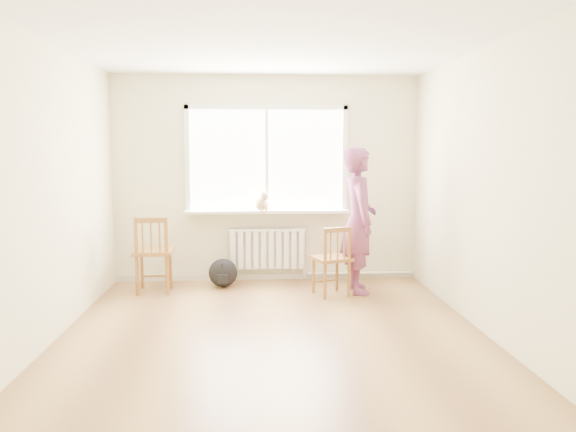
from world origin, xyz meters
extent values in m
plane|color=#A37843|center=(0.00, 0.00, 0.00)|extent=(4.50, 4.50, 0.00)
plane|color=white|center=(0.00, 0.00, 2.70)|extent=(4.50, 4.50, 0.00)
cube|color=beige|center=(0.00, 2.25, 1.35)|extent=(4.00, 0.01, 2.70)
cube|color=white|center=(0.00, 2.23, 1.60)|extent=(2.00, 0.02, 1.30)
cube|color=white|center=(0.00, 2.21, 2.28)|extent=(2.12, 0.05, 0.06)
cube|color=white|center=(-1.03, 2.21, 1.60)|extent=(0.06, 0.05, 1.42)
cube|color=white|center=(1.03, 2.21, 1.60)|extent=(0.06, 0.05, 1.42)
cube|color=white|center=(0.00, 2.21, 1.60)|extent=(0.04, 0.05, 1.30)
cube|color=white|center=(0.00, 2.14, 0.93)|extent=(2.15, 0.22, 0.04)
cube|color=white|center=(0.00, 2.20, 0.43)|extent=(1.00, 0.02, 0.55)
cube|color=white|center=(0.00, 2.15, 0.43)|extent=(1.00, 0.10, 0.51)
cube|color=white|center=(0.00, 2.15, 0.69)|extent=(1.00, 0.12, 0.03)
cylinder|color=silver|center=(1.25, 2.19, 0.08)|extent=(1.40, 0.04, 0.04)
cube|color=beige|center=(0.00, 2.23, 0.04)|extent=(4.00, 0.03, 0.08)
cube|color=brown|center=(-1.40, 1.67, 0.50)|extent=(0.48, 0.46, 0.04)
cylinder|color=brown|center=(-1.23, 1.85, 0.25)|extent=(0.04, 0.04, 0.50)
cylinder|color=brown|center=(-1.58, 1.84, 0.25)|extent=(0.04, 0.04, 0.50)
cylinder|color=brown|center=(-1.22, 1.50, 0.25)|extent=(0.04, 0.04, 0.50)
cylinder|color=brown|center=(-1.57, 1.49, 0.25)|extent=(0.04, 0.04, 0.50)
cylinder|color=brown|center=(-1.22, 1.50, 0.47)|extent=(0.04, 0.04, 0.94)
cylinder|color=brown|center=(-1.57, 1.49, 0.47)|extent=(0.04, 0.04, 0.94)
cube|color=brown|center=(-1.39, 1.49, 0.91)|extent=(0.38, 0.05, 0.06)
cylinder|color=brown|center=(-1.29, 1.50, 0.71)|extent=(0.02, 0.02, 0.38)
cylinder|color=brown|center=(-1.39, 1.49, 0.71)|extent=(0.02, 0.02, 0.38)
cylinder|color=brown|center=(-1.49, 1.49, 0.71)|extent=(0.02, 0.02, 0.38)
cube|color=brown|center=(0.75, 1.38, 0.44)|extent=(0.52, 0.51, 0.04)
cylinder|color=brown|center=(0.84, 1.58, 0.22)|extent=(0.04, 0.04, 0.44)
cylinder|color=brown|center=(0.55, 1.48, 0.22)|extent=(0.04, 0.04, 0.44)
cylinder|color=brown|center=(0.95, 1.28, 0.22)|extent=(0.04, 0.04, 0.44)
cylinder|color=brown|center=(0.65, 1.18, 0.22)|extent=(0.04, 0.04, 0.44)
cylinder|color=brown|center=(0.95, 1.28, 0.42)|extent=(0.04, 0.04, 0.84)
cylinder|color=brown|center=(0.65, 1.18, 0.42)|extent=(0.04, 0.04, 0.84)
cube|color=brown|center=(0.80, 1.23, 0.81)|extent=(0.33, 0.14, 0.05)
cylinder|color=brown|center=(0.88, 1.26, 0.63)|extent=(0.02, 0.02, 0.34)
cylinder|color=brown|center=(0.80, 1.23, 0.63)|extent=(0.02, 0.02, 0.34)
cylinder|color=brown|center=(0.71, 1.20, 0.63)|extent=(0.02, 0.02, 0.34)
imported|color=#CB437B|center=(1.10, 1.52, 0.88)|extent=(0.44, 0.65, 1.77)
ellipsoid|color=beige|center=(-0.07, 2.07, 1.05)|extent=(0.25, 0.31, 0.20)
sphere|color=beige|center=(-0.04, 1.94, 1.15)|extent=(0.11, 0.11, 0.11)
cone|color=beige|center=(-0.07, 1.94, 1.21)|extent=(0.04, 0.04, 0.05)
cone|color=beige|center=(-0.01, 1.95, 1.21)|extent=(0.04, 0.04, 0.05)
cylinder|color=beige|center=(-0.11, 2.20, 0.99)|extent=(0.07, 0.18, 0.02)
cylinder|color=beige|center=(-0.07, 1.97, 1.00)|extent=(0.02, 0.02, 0.10)
cylinder|color=beige|center=(-0.02, 1.98, 1.00)|extent=(0.02, 0.02, 0.10)
ellipsoid|color=black|center=(-0.57, 1.85, 0.18)|extent=(0.41, 0.34, 0.36)
camera|label=1|loc=(-0.17, -5.16, 1.72)|focal=35.00mm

